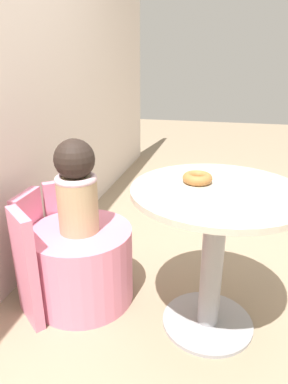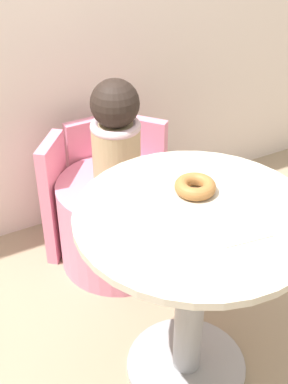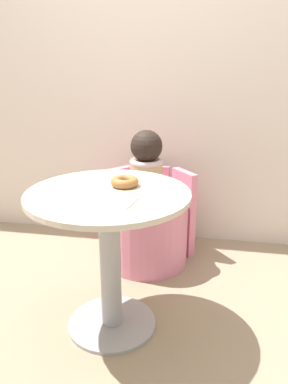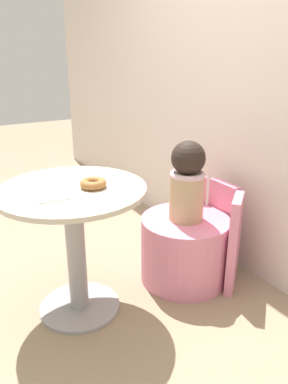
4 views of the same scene
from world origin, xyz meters
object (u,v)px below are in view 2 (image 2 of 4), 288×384
Objects in this scene: round_table at (193,265)px; child_figure at (116,135)px; tub_chair at (119,222)px; donut at (195,187)px.

round_table is 0.69m from child_figure.
round_table is 1.40× the size of tub_chair.
child_figure is at bearing 89.91° from donut.
donut is at bearing -90.09° from child_figure.
donut is (0.06, 0.09, 0.23)m from round_table.
child_figure is at bearing 85.23° from round_table.
round_table is at bearing -94.77° from tub_chair.
child_figure is (0.00, 0.00, 0.44)m from tub_chair.
tub_chair is 1.13× the size of child_figure.
child_figure is at bearing 0.00° from tub_chair.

